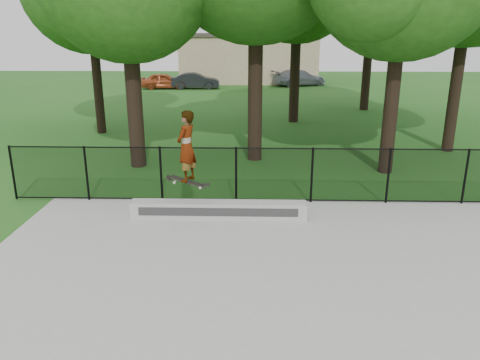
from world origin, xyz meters
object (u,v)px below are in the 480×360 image
at_px(grind_ledge, 219,210).
at_px(skater_airborne, 187,148).
at_px(car_a, 164,81).
at_px(car_c, 299,78).
at_px(car_b, 196,81).

xyz_separation_m(grind_ledge, skater_airborne, (-0.69, -0.25, 1.61)).
xyz_separation_m(car_a, car_c, (11.10, 2.62, 0.04)).
xyz_separation_m(car_a, car_b, (2.52, 0.11, 0.00)).
bearing_deg(car_b, car_a, 89.35).
relative_size(grind_ledge, car_a, 1.16).
relative_size(car_c, skater_airborne, 2.32).
height_order(grind_ledge, car_c, car_c).
relative_size(car_a, car_b, 1.06).
height_order(grind_ledge, skater_airborne, skater_airborne).
relative_size(car_a, skater_airborne, 1.99).
bearing_deg(car_a, skater_airborne, -174.03).
bearing_deg(car_b, car_c, -76.88).
distance_m(grind_ledge, car_b, 27.88).
height_order(car_a, car_b, car_b).
xyz_separation_m(grind_ledge, car_c, (4.73, 30.11, 0.41)).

